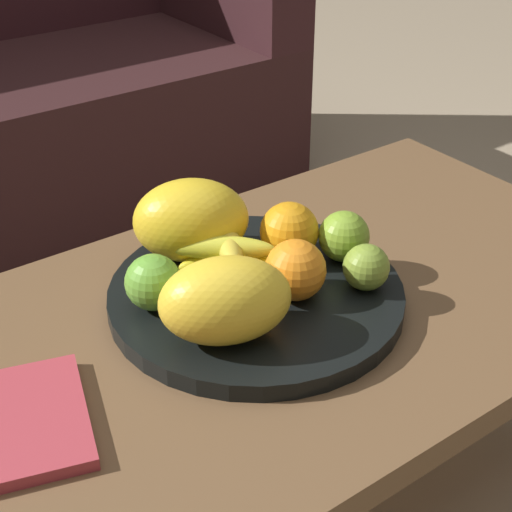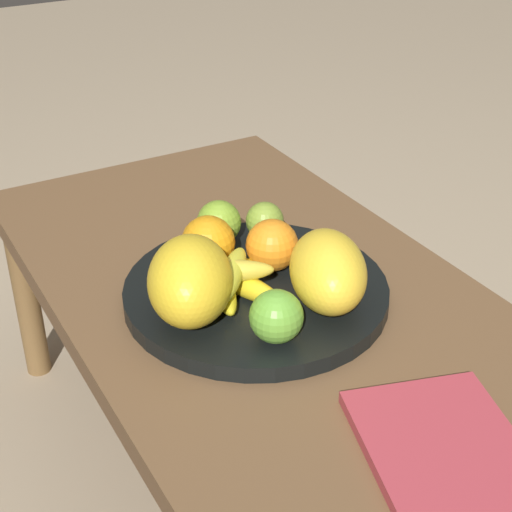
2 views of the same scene
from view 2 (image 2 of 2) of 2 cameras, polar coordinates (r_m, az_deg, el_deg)
name	(u,v)px [view 2 (image 2 of 2)]	position (r m, az deg, el deg)	size (l,w,h in m)	color
ground_plane	(282,504)	(1.43, 1.88, -17.72)	(8.00, 8.00, 0.00)	tan
coffee_table	(286,333)	(1.18, 2.19, -5.65)	(1.24, 0.60, 0.41)	brown
fruit_bowl	(256,292)	(1.17, 0.00, -2.63)	(0.40, 0.40, 0.03)	black
melon_large_front	(328,271)	(1.10, 5.28, -1.11)	(0.16, 0.11, 0.11)	yellow
melon_smaller_beside	(190,281)	(1.07, -4.84, -1.81)	(0.16, 0.12, 0.12)	yellow
orange_front	(272,245)	(1.19, 1.18, 0.80)	(0.08, 0.08, 0.08)	orange
orange_left	(208,242)	(1.19, -3.52, 1.00)	(0.08, 0.08, 0.08)	orange
apple_front	(276,316)	(1.03, 1.50, -4.44)	(0.07, 0.07, 0.07)	#69AF37
apple_left	(219,222)	(1.26, -2.73, 2.48)	(0.07, 0.07, 0.07)	#80AA2E
apple_right	(265,221)	(1.27, 0.65, 2.60)	(0.06, 0.06, 0.06)	olive
banana_bunch	(228,280)	(1.12, -2.03, -1.77)	(0.17, 0.16, 0.06)	yellow
magazine	(450,455)	(0.94, 14.02, -13.98)	(0.25, 0.18, 0.02)	#B53A45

